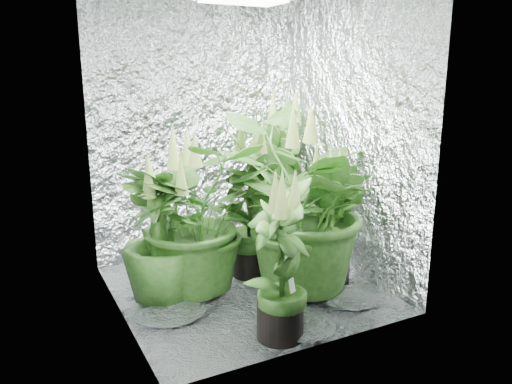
{
  "coord_description": "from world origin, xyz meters",
  "views": [
    {
      "loc": [
        -1.33,
        -2.74,
        1.4
      ],
      "look_at": [
        0.08,
        0.0,
        0.65
      ],
      "focal_mm": 35.0,
      "sensor_mm": 36.0,
      "label": 1
    }
  ],
  "objects": [
    {
      "name": "ground",
      "position": [
        0.0,
        0.0,
        0.0
      ],
      "size": [
        1.6,
        1.6,
        0.0
      ],
      "primitive_type": "plane",
      "color": "silver",
      "rests_on": "ground"
    },
    {
      "name": "walls",
      "position": [
        0.0,
        0.0,
        1.0
      ],
      "size": [
        1.62,
        1.62,
        2.0
      ],
      "color": "silver",
      "rests_on": "ground"
    },
    {
      "name": "plant_a",
      "position": [
        -0.29,
        0.09,
        0.51
      ],
      "size": [
        1.04,
        1.04,
        1.08
      ],
      "rotation": [
        0.0,
        0.0,
        6.08
      ],
      "color": "black",
      "rests_on": "ground"
    },
    {
      "name": "plant_b",
      "position": [
        0.14,
        0.19,
        0.51
      ],
      "size": [
        0.74,
        0.74,
        1.09
      ],
      "rotation": [
        0.0,
        0.0,
        0.94
      ],
      "color": "black",
      "rests_on": "ground"
    },
    {
      "name": "plant_c",
      "position": [
        0.64,
        0.64,
        0.59
      ],
      "size": [
        0.84,
        0.84,
        1.26
      ],
      "rotation": [
        0.0,
        0.0,
        1.99
      ],
      "color": "black",
      "rests_on": "ground"
    },
    {
      "name": "plant_d",
      "position": [
        -0.54,
        0.05,
        0.43
      ],
      "size": [
        0.67,
        0.67,
        0.94
      ],
      "rotation": [
        0.0,
        0.0,
        2.35
      ],
      "color": "black",
      "rests_on": "ground"
    },
    {
      "name": "plant_e",
      "position": [
        0.28,
        -0.24,
        0.58
      ],
      "size": [
        1.18,
        1.18,
        1.22
      ],
      "rotation": [
        0.0,
        0.0,
        2.95
      ],
      "color": "black",
      "rests_on": "ground"
    },
    {
      "name": "plant_f",
      "position": [
        -0.1,
        -0.64,
        0.43
      ],
      "size": [
        0.54,
        0.54,
        0.94
      ],
      "rotation": [
        0.0,
        0.0,
        4.47
      ],
      "color": "black",
      "rests_on": "ground"
    },
    {
      "name": "plant_g",
      "position": [
        0.53,
        -0.19,
        0.43
      ],
      "size": [
        0.58,
        0.58,
        0.94
      ],
      "rotation": [
        0.0,
        0.0,
        5.01
      ],
      "color": "black",
      "rests_on": "ground"
    },
    {
      "name": "circulation_fan",
      "position": [
        0.6,
        0.45,
        0.15
      ],
      "size": [
        0.16,
        0.3,
        0.35
      ],
      "rotation": [
        0.0,
        0.0,
        -0.19
      ],
      "color": "black",
      "rests_on": "ground"
    },
    {
      "name": "plant_label",
      "position": [
        -0.05,
        -0.67,
        0.3
      ],
      "size": [
        0.05,
        0.04,
        0.07
      ],
      "primitive_type": "cube",
      "rotation": [
        -0.21,
        0.0,
        0.5
      ],
      "color": "white",
      "rests_on": "plant_f"
    }
  ]
}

